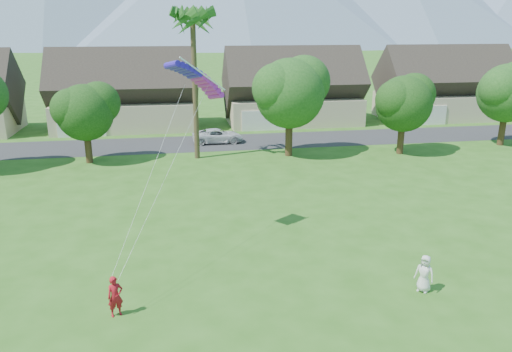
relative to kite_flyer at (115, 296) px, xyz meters
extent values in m
cube|color=#2D2D30|center=(6.57, 29.55, -0.84)|extent=(90.00, 7.00, 0.01)
imported|color=#AC131E|center=(0.00, 0.00, 0.00)|extent=(0.72, 0.59, 1.68)
imported|color=silver|center=(12.93, -0.28, -0.01)|extent=(0.95, 0.95, 1.67)
imported|color=silver|center=(6.90, 29.55, -0.16)|extent=(4.97, 2.34, 1.37)
cube|color=beige|center=(-2.43, 38.55, 0.66)|extent=(15.00, 8.00, 3.00)
cube|color=#382D28|center=(-2.43, 38.55, 3.94)|extent=(15.75, 8.15, 8.15)
cube|color=silver|center=(-6.63, 34.49, 0.26)|extent=(4.80, 0.12, 2.20)
cube|color=beige|center=(16.57, 38.55, 0.66)|extent=(15.00, 8.00, 3.00)
cube|color=#382D28|center=(16.57, 38.55, 3.94)|extent=(15.75, 8.15, 8.15)
cube|color=silver|center=(12.37, 34.49, 0.26)|extent=(4.80, 0.12, 2.20)
cube|color=beige|center=(35.57, 38.55, 0.66)|extent=(15.00, 8.00, 3.00)
cube|color=#382D28|center=(35.57, 38.55, 3.94)|extent=(15.75, 8.15, 8.15)
cube|color=silver|center=(31.37, 34.49, 0.26)|extent=(4.80, 0.12, 2.20)
cylinder|color=#47301C|center=(-4.43, 24.05, 0.25)|extent=(0.56, 0.56, 2.18)
sphere|color=#214916|center=(-4.43, 24.05, 3.37)|extent=(4.62, 4.62, 4.62)
cylinder|color=#47301C|center=(12.57, 23.55, 0.57)|extent=(0.62, 0.62, 2.82)
sphere|color=#214916|center=(12.57, 23.55, 4.61)|extent=(5.98, 5.98, 5.98)
cylinder|color=#47301C|center=(22.57, 22.55, 0.31)|extent=(0.58, 0.58, 2.30)
sphere|color=#214916|center=(22.57, 22.55, 3.62)|extent=(4.90, 4.90, 4.90)
cylinder|color=#47301C|center=(33.57, 24.05, 0.44)|extent=(0.60, 0.60, 2.56)
sphere|color=#214916|center=(33.57, 24.05, 4.12)|extent=(5.44, 5.44, 5.44)
cylinder|color=#4C3D26|center=(4.57, 24.05, 5.16)|extent=(0.44, 0.44, 12.00)
sphere|color=#286021|center=(4.57, 24.05, 11.46)|extent=(3.00, 3.00, 3.00)
cube|color=#3118BA|center=(3.08, 7.36, 7.78)|extent=(1.87, 1.61, 0.50)
cube|color=#C224B3|center=(4.67, 7.36, 7.78)|extent=(1.87, 1.61, 0.50)
camera|label=1|loc=(2.53, -18.07, 10.25)|focal=35.00mm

